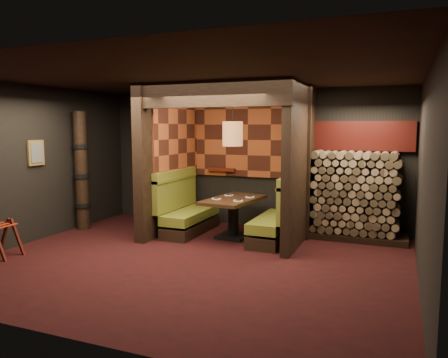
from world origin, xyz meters
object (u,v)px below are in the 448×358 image
pendant_lamp (233,134)px  firewood_stack (360,196)px  totem_column (81,172)px  booth_bench_left (186,212)px  luggage_rack (1,237)px  dining_table (233,210)px  booth_bench_right (278,220)px

pendant_lamp → firewood_stack: 2.62m
totem_column → pendant_lamp: bearing=7.9°
booth_bench_left → luggage_rack: booth_bench_left is taller
pendant_lamp → totem_column: pendant_lamp is taller
dining_table → booth_bench_right: bearing=4.3°
totem_column → firewood_stack: (5.33, 1.25, -0.37)m
dining_table → firewood_stack: bearing=19.1°
dining_table → firewood_stack: firewood_stack is taller
pendant_lamp → booth_bench_left: bearing=173.7°
firewood_stack → booth_bench_left: bearing=-167.8°
totem_column → dining_table: bearing=8.8°
dining_table → luggage_rack: dining_table is taller
booth_bench_right → totem_column: size_ratio=0.67×
booth_bench_right → firewood_stack: bearing=27.3°
booth_bench_right → dining_table: bearing=-175.7°
dining_table → pendant_lamp: 1.44m
pendant_lamp → totem_column: size_ratio=0.46×
booth_bench_left → luggage_rack: bearing=-127.7°
luggage_rack → totem_column: size_ratio=0.26×
dining_table → totem_column: totem_column is taller
pendant_lamp → totem_column: bearing=-172.1°
dining_table → totem_column: bearing=-171.2°
booth_bench_right → firewood_stack: (1.35, 0.70, 0.42)m
luggage_rack → firewood_stack: size_ratio=0.37×
booth_bench_right → dining_table: size_ratio=1.06×
booth_bench_left → booth_bench_right: same height
pendant_lamp → firewood_stack: bearing=20.2°
totem_column → firewood_stack: bearing=13.2°
booth_bench_left → totem_column: 2.30m
booth_bench_right → totem_column: totem_column is taller
booth_bench_right → luggage_rack: (-3.90, -2.60, -0.09)m
totem_column → booth_bench_right: bearing=7.9°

